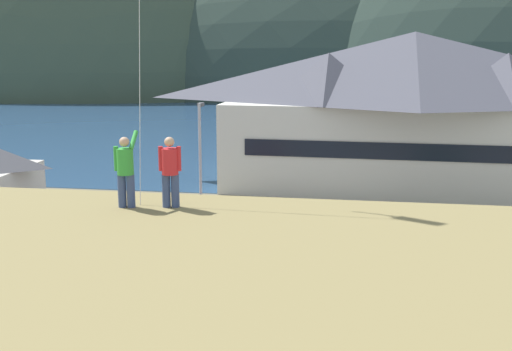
# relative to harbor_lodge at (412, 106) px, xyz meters

# --- Properties ---
(ground_plane) EXTENTS (600.00, 600.00, 0.00)m
(ground_plane) POSITION_rel_harbor_lodge_xyz_m (-10.22, -22.67, -5.86)
(ground_plane) COLOR #66604C
(parking_lot_pad) EXTENTS (40.00, 20.00, 0.10)m
(parking_lot_pad) POSITION_rel_harbor_lodge_xyz_m (-10.22, -17.67, -5.81)
(parking_lot_pad) COLOR slate
(parking_lot_pad) RESTS_ON ground
(bay_water) EXTENTS (360.00, 84.00, 0.03)m
(bay_water) POSITION_rel_harbor_lodge_xyz_m (-10.22, 37.33, -5.85)
(bay_water) COLOR navy
(bay_water) RESTS_ON ground
(far_hill_west_ridge) EXTENTS (110.74, 61.12, 85.36)m
(far_hill_west_ridge) POSITION_rel_harbor_lodge_xyz_m (-72.48, 89.24, -5.86)
(far_hill_west_ridge) COLOR #3D4C38
(far_hill_west_ridge) RESTS_ON ground
(far_hill_east_peak) EXTENTS (147.78, 57.99, 72.47)m
(far_hill_east_peak) POSITION_rel_harbor_lodge_xyz_m (6.73, 90.44, -5.86)
(far_hill_east_peak) COLOR #2D3D33
(far_hill_east_peak) RESTS_ON ground
(far_hill_center_saddle) EXTENTS (91.96, 75.03, 78.77)m
(far_hill_center_saddle) POSITION_rel_harbor_lodge_xyz_m (27.35, 87.58, -5.86)
(far_hill_center_saddle) COLOR #2D3D33
(far_hill_center_saddle) RESTS_ON ground
(harbor_lodge) EXTENTS (28.04, 12.85, 11.02)m
(harbor_lodge) POSITION_rel_harbor_lodge_xyz_m (0.00, 0.00, 0.00)
(harbor_lodge) COLOR beige
(harbor_lodge) RESTS_ON ground
(storage_shed_waterside) EXTENTS (5.11, 4.81, 4.40)m
(storage_shed_waterside) POSITION_rel_harbor_lodge_xyz_m (-6.84, 2.46, -3.58)
(storage_shed_waterside) COLOR #474C56
(storage_shed_waterside) RESTS_ON ground
(wharf_dock) EXTENTS (3.20, 10.86, 0.70)m
(wharf_dock) POSITION_rel_harbor_lodge_xyz_m (-9.17, 11.97, -5.51)
(wharf_dock) COLOR #70604C
(wharf_dock) RESTS_ON ground
(moored_boat_wharfside) EXTENTS (2.50, 7.48, 2.16)m
(moored_boat_wharfside) POSITION_rel_harbor_lodge_xyz_m (-12.71, 9.64, -5.14)
(moored_boat_wharfside) COLOR navy
(moored_boat_wharfside) RESTS_ON ground
(moored_boat_outer_mooring) EXTENTS (2.45, 7.37, 2.16)m
(moored_boat_outer_mooring) POSITION_rel_harbor_lodge_xyz_m (-5.65, 9.04, -5.14)
(moored_boat_outer_mooring) COLOR silver
(moored_boat_outer_mooring) RESTS_ON ground
(parked_car_mid_row_far) EXTENTS (4.28, 2.21, 1.82)m
(parked_car_mid_row_far) POSITION_rel_harbor_lodge_xyz_m (-6.18, -17.19, -4.80)
(parked_car_mid_row_far) COLOR silver
(parked_car_mid_row_far) RESTS_ON parking_lot_pad
(parked_car_front_row_end) EXTENTS (4.25, 2.16, 1.82)m
(parked_car_front_row_end) POSITION_rel_harbor_lodge_xyz_m (-12.56, -17.06, -4.80)
(parked_car_front_row_end) COLOR red
(parked_car_front_row_end) RESTS_ON parking_lot_pad
(parked_car_mid_row_center) EXTENTS (4.36, 2.37, 1.82)m
(parked_car_mid_row_center) POSITION_rel_harbor_lodge_xyz_m (-18.57, -21.88, -4.80)
(parked_car_mid_row_center) COLOR navy
(parked_car_mid_row_center) RESTS_ON parking_lot_pad
(parked_car_corner_spot) EXTENTS (4.29, 2.24, 1.82)m
(parked_car_corner_spot) POSITION_rel_harbor_lodge_xyz_m (2.10, -16.57, -4.80)
(parked_car_corner_spot) COLOR #236633
(parked_car_corner_spot) RESTS_ON parking_lot_pad
(parked_car_front_row_red) EXTENTS (4.31, 2.28, 1.82)m
(parked_car_front_row_red) POSITION_rel_harbor_lodge_xyz_m (-7.81, -22.04, -4.80)
(parked_car_front_row_red) COLOR #9EA3A8
(parked_car_front_row_red) RESTS_ON parking_lot_pad
(parking_light_pole) EXTENTS (0.24, 0.78, 6.79)m
(parking_light_pole) POSITION_rel_harbor_lodge_xyz_m (-12.51, -12.11, -1.83)
(parking_light_pole) COLOR #ADADB2
(parking_light_pole) RESTS_ON parking_lot_pad
(person_kite_flyer) EXTENTS (0.52, 0.67, 1.86)m
(person_kite_flyer) POSITION_rel_harbor_lodge_xyz_m (-9.66, -30.69, 1.05)
(person_kite_flyer) COLOR #384770
(person_kite_flyer) RESTS_ON grassy_hill_foreground
(person_companion) EXTENTS (0.55, 0.40, 1.74)m
(person_companion) POSITION_rel_harbor_lodge_xyz_m (-8.59, -30.52, 1.04)
(person_companion) COLOR #384770
(person_companion) RESTS_ON grassy_hill_foreground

